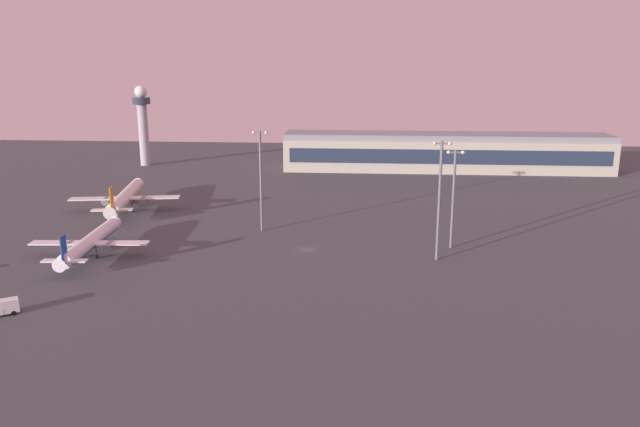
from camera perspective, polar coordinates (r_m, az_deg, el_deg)
name	(u,v)px	position (r m, az deg, el deg)	size (l,w,h in m)	color
ground_plane	(307,250)	(163.09, -1.22, -3.32)	(416.00, 416.00, 0.00)	#424449
terminal_building	(445,152)	(282.44, 11.39, 5.53)	(141.93, 22.40, 16.40)	#B2AD99
control_tower	(143,120)	(299.89, -15.94, 8.27)	(8.00, 8.00, 36.56)	#A8A8B2
airplane_terminal_side	(90,242)	(167.06, -20.32, -2.47)	(29.79, 38.25, 9.81)	white
airplane_far_stand	(125,197)	(213.31, -17.42, 1.43)	(35.38, 45.24, 11.64)	silver
catering_truck	(4,307)	(137.06, -26.99, -7.67)	(5.98, 5.15, 3.05)	white
apron_light_west	(453,193)	(164.56, 12.13, 1.87)	(4.80, 0.90, 25.98)	slate
apron_light_east	(261,175)	(177.81, -5.45, 3.53)	(4.80, 0.90, 29.02)	slate
apron_light_central	(440,194)	(153.31, 10.90, 1.75)	(4.80, 0.90, 29.59)	slate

